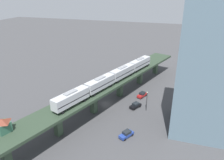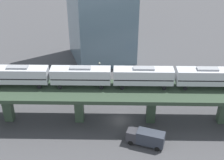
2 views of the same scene
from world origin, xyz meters
name	(u,v)px [view 1 (image 1 of 2)]	position (x,y,z in m)	size (l,w,h in m)	color
ground_plane	(106,104)	(0.00, 0.00, 0.00)	(400.00, 400.00, 0.00)	#424244
elevated_viaduct	(106,87)	(-0.06, -0.17, 6.61)	(38.09, 89.67, 7.69)	#2C3D2C
subway_train	(112,77)	(-1.87, -1.11, 10.23)	(18.97, 47.97, 4.45)	silver
signal_hut	(3,125)	(13.64, 32.01, 9.49)	(4.10, 4.10, 3.40)	#33604C
street_car_black	(135,105)	(-10.44, -0.80, 0.94)	(3.73, 4.72, 1.89)	black
street_car_blue	(126,134)	(-11.37, 15.63, 0.94)	(3.73, 4.72, 1.89)	#233D93
street_car_red	(142,95)	(-11.12, -9.53, 0.94)	(3.34, 4.75, 1.89)	#AD1E1E
delivery_truck	(81,99)	(8.62, 2.30, 1.76)	(6.09, 7.12, 3.20)	#333338
street_lamp	(147,100)	(-14.24, -0.22, 4.11)	(0.44, 0.44, 6.94)	black
office_tower	(208,71)	(-30.43, 5.06, 18.00)	(16.00, 16.00, 36.00)	slate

